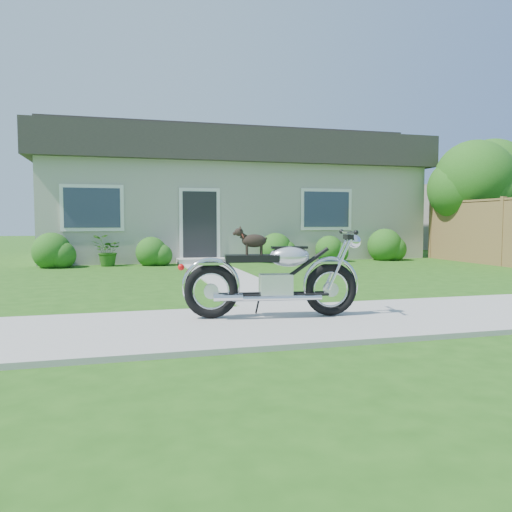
{
  "coord_description": "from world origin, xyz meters",
  "views": [
    {
      "loc": [
        -3.68,
        -5.63,
        1.23
      ],
      "look_at": [
        -1.91,
        1.0,
        0.75
      ],
      "focal_mm": 35.0,
      "sensor_mm": 36.0,
      "label": 1
    }
  ],
  "objects_px": {
    "tree_near": "(479,183)",
    "potted_plant_right": "(266,251)",
    "fence": "(502,232)",
    "motorcycle_with_dog": "(276,277)",
    "tree_far": "(496,180)",
    "potted_plant_left": "(106,251)",
    "house": "(229,195)"
  },
  "relations": [
    {
      "from": "potted_plant_left",
      "to": "fence",
      "type": "bearing_deg",
      "value": -15.01
    },
    {
      "from": "potted_plant_left",
      "to": "potted_plant_right",
      "type": "xyz_separation_m",
      "value": [
        4.55,
        0.0,
        -0.09
      ]
    },
    {
      "from": "fence",
      "to": "motorcycle_with_dog",
      "type": "distance_m",
      "value": 9.86
    },
    {
      "from": "tree_near",
      "to": "potted_plant_right",
      "type": "distance_m",
      "value": 7.15
    },
    {
      "from": "fence",
      "to": "potted_plant_left",
      "type": "bearing_deg",
      "value": 164.99
    },
    {
      "from": "tree_near",
      "to": "potted_plant_right",
      "type": "height_order",
      "value": "tree_near"
    },
    {
      "from": "house",
      "to": "potted_plant_right",
      "type": "bearing_deg",
      "value": -83.18
    },
    {
      "from": "potted_plant_left",
      "to": "motorcycle_with_dog",
      "type": "bearing_deg",
      "value": -74.7
    },
    {
      "from": "tree_near",
      "to": "tree_far",
      "type": "relative_size",
      "value": 0.88
    },
    {
      "from": "tree_far",
      "to": "motorcycle_with_dog",
      "type": "bearing_deg",
      "value": -139.41
    },
    {
      "from": "motorcycle_with_dog",
      "to": "tree_near",
      "type": "bearing_deg",
      "value": 48.06
    },
    {
      "from": "fence",
      "to": "motorcycle_with_dog",
      "type": "bearing_deg",
      "value": -145.94
    },
    {
      "from": "fence",
      "to": "house",
      "type": "bearing_deg",
      "value": 135.26
    },
    {
      "from": "tree_near",
      "to": "potted_plant_left",
      "type": "distance_m",
      "value": 11.55
    },
    {
      "from": "tree_far",
      "to": "potted_plant_left",
      "type": "bearing_deg",
      "value": -172.67
    },
    {
      "from": "potted_plant_right",
      "to": "motorcycle_with_dog",
      "type": "distance_m",
      "value": 8.63
    },
    {
      "from": "tree_near",
      "to": "potted_plant_right",
      "type": "bearing_deg",
      "value": 174.23
    },
    {
      "from": "house",
      "to": "tree_near",
      "type": "xyz_separation_m",
      "value": [
        7.22,
        -4.13,
        0.27
      ]
    },
    {
      "from": "tree_near",
      "to": "motorcycle_with_dog",
      "type": "height_order",
      "value": "tree_near"
    },
    {
      "from": "fence",
      "to": "potted_plant_right",
      "type": "height_order",
      "value": "fence"
    },
    {
      "from": "fence",
      "to": "tree_far",
      "type": "relative_size",
      "value": 1.53
    },
    {
      "from": "tree_near",
      "to": "motorcycle_with_dog",
      "type": "bearing_deg",
      "value": -139.95
    },
    {
      "from": "fence",
      "to": "tree_far",
      "type": "distance_m",
      "value": 6.17
    },
    {
      "from": "tree_near",
      "to": "potted_plant_left",
      "type": "height_order",
      "value": "tree_near"
    },
    {
      "from": "potted_plant_right",
      "to": "tree_near",
      "type": "bearing_deg",
      "value": -5.77
    },
    {
      "from": "potted_plant_right",
      "to": "motorcycle_with_dog",
      "type": "height_order",
      "value": "motorcycle_with_dog"
    },
    {
      "from": "house",
      "to": "fence",
      "type": "height_order",
      "value": "house"
    },
    {
      "from": "house",
      "to": "potted_plant_right",
      "type": "distance_m",
      "value": 3.92
    },
    {
      "from": "house",
      "to": "tree_near",
      "type": "relative_size",
      "value": 3.33
    },
    {
      "from": "house",
      "to": "potted_plant_left",
      "type": "height_order",
      "value": "house"
    },
    {
      "from": "fence",
      "to": "motorcycle_with_dog",
      "type": "xyz_separation_m",
      "value": [
        -8.17,
        -5.52,
        -0.4
      ]
    },
    {
      "from": "tree_near",
      "to": "motorcycle_with_dog",
      "type": "xyz_separation_m",
      "value": [
        -9.08,
        -7.63,
        -1.89
      ]
    }
  ]
}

